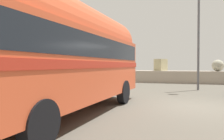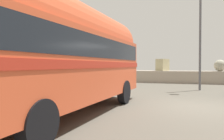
% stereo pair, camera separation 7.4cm
% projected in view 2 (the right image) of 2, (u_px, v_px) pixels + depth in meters
% --- Properties ---
extents(ground, '(32.00, 26.00, 0.02)m').
position_uv_depth(ground, '(195.00, 107.00, 8.17)').
color(ground, '#554F45').
extents(breakwater, '(31.36, 1.94, 2.21)m').
position_uv_depth(breakwater, '(184.00, 76.00, 19.46)').
color(breakwater, '#A99B89').
rests_on(breakwater, ground).
extents(vintage_coach, '(3.01, 8.73, 3.70)m').
position_uv_depth(vintage_coach, '(66.00, 51.00, 6.88)').
color(vintage_coach, black).
rests_on(vintage_coach, ground).
extents(lamp_post, '(0.69, 0.84, 6.92)m').
position_uv_depth(lamp_post, '(201.00, 29.00, 13.57)').
color(lamp_post, '#5B5B60').
rests_on(lamp_post, ground).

